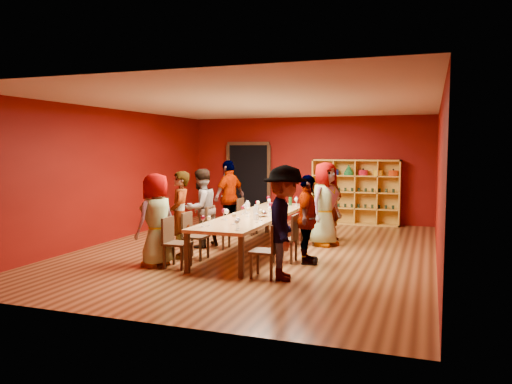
{
  "coord_description": "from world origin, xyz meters",
  "views": [
    {
      "loc": [
        3.36,
        -9.6,
        2.1
      ],
      "look_at": [
        -0.26,
        0.68,
        1.15
      ],
      "focal_mm": 35.0,
      "sensor_mm": 36.0,
      "label": 1
    }
  ],
  "objects_px": {
    "person_right_0": "(285,223)",
    "person_right_1": "(307,219)",
    "chair_person_left_2": "(215,225)",
    "chair_person_right_1": "(289,236)",
    "chair_person_left_4": "(245,214)",
    "spittoon_bowl": "(261,213)",
    "person_left_1": "(180,215)",
    "person_right_3": "(325,204)",
    "chair_person_left_0": "(173,240)",
    "person_left_2": "(201,208)",
    "person_left_0": "(156,220)",
    "chair_person_left_1": "(192,233)",
    "tasting_table": "(257,217)",
    "shelving_unit": "(356,189)",
    "chair_person_right_4": "(317,218)",
    "chair_person_right_3": "(311,222)",
    "chair_person_right_0": "(269,248)",
    "person_left_4": "(229,197)",
    "wine_bottle": "(290,200)",
    "person_right_4": "(331,203)"
  },
  "relations": [
    {
      "from": "chair_person_left_1",
      "to": "wine_bottle",
      "type": "bearing_deg",
      "value": 69.14
    },
    {
      "from": "person_left_4",
      "to": "spittoon_bowl",
      "type": "height_order",
      "value": "person_left_4"
    },
    {
      "from": "chair_person_left_1",
      "to": "wine_bottle",
      "type": "relative_size",
      "value": 2.75
    },
    {
      "from": "shelving_unit",
      "to": "chair_person_left_2",
      "type": "distance_m",
      "value": 4.98
    },
    {
      "from": "chair_person_left_2",
      "to": "chair_person_right_1",
      "type": "height_order",
      "value": "same"
    },
    {
      "from": "tasting_table",
      "to": "person_right_1",
      "type": "xyz_separation_m",
      "value": [
        1.25,
        -0.8,
        0.12
      ]
    },
    {
      "from": "chair_person_left_0",
      "to": "wine_bottle",
      "type": "relative_size",
      "value": 2.75
    },
    {
      "from": "chair_person_left_0",
      "to": "person_left_2",
      "type": "bearing_deg",
      "value": 100.3
    },
    {
      "from": "wine_bottle",
      "to": "chair_person_left_4",
      "type": "bearing_deg",
      "value": -174.63
    },
    {
      "from": "person_left_4",
      "to": "tasting_table",
      "type": "bearing_deg",
      "value": 54.11
    },
    {
      "from": "person_left_1",
      "to": "person_right_4",
      "type": "relative_size",
      "value": 0.97
    },
    {
      "from": "person_left_2",
      "to": "chair_person_right_4",
      "type": "distance_m",
      "value": 2.77
    },
    {
      "from": "chair_person_left_1",
      "to": "wine_bottle",
      "type": "xyz_separation_m",
      "value": [
        1.12,
        2.94,
        0.38
      ]
    },
    {
      "from": "chair_person_left_1",
      "to": "person_right_0",
      "type": "bearing_deg",
      "value": -22.42
    },
    {
      "from": "person_left_4",
      "to": "chair_person_right_0",
      "type": "relative_size",
      "value": 2.04
    },
    {
      "from": "chair_person_left_1",
      "to": "tasting_table",
      "type": "bearing_deg",
      "value": 51.4
    },
    {
      "from": "person_left_1",
      "to": "person_right_0",
      "type": "relative_size",
      "value": 0.91
    },
    {
      "from": "tasting_table",
      "to": "spittoon_bowl",
      "type": "height_order",
      "value": "spittoon_bowl"
    },
    {
      "from": "wine_bottle",
      "to": "spittoon_bowl",
      "type": "bearing_deg",
      "value": -90.89
    },
    {
      "from": "wine_bottle",
      "to": "person_left_4",
      "type": "bearing_deg",
      "value": -176.04
    },
    {
      "from": "tasting_table",
      "to": "chair_person_right_3",
      "type": "distance_m",
      "value": 1.36
    },
    {
      "from": "person_left_2",
      "to": "person_right_3",
      "type": "xyz_separation_m",
      "value": [
        2.46,
        1.05,
        0.07
      ]
    },
    {
      "from": "person_right_4",
      "to": "wine_bottle",
      "type": "height_order",
      "value": "person_right_4"
    },
    {
      "from": "person_left_4",
      "to": "chair_person_right_1",
      "type": "height_order",
      "value": "person_left_4"
    },
    {
      "from": "person_left_2",
      "to": "chair_person_right_1",
      "type": "bearing_deg",
      "value": 93.79
    },
    {
      "from": "person_left_0",
      "to": "person_left_2",
      "type": "xyz_separation_m",
      "value": [
        0.01,
        1.81,
        0.0
      ]
    },
    {
      "from": "person_left_2",
      "to": "person_left_4",
      "type": "height_order",
      "value": "person_left_4"
    },
    {
      "from": "person_left_1",
      "to": "chair_person_left_4",
      "type": "xyz_separation_m",
      "value": [
        0.26,
        2.84,
        -0.34
      ]
    },
    {
      "from": "chair_person_right_1",
      "to": "person_right_3",
      "type": "height_order",
      "value": "person_right_3"
    },
    {
      "from": "tasting_table",
      "to": "person_left_4",
      "type": "xyz_separation_m",
      "value": [
        -1.31,
        1.7,
        0.21
      ]
    },
    {
      "from": "person_left_1",
      "to": "tasting_table",
      "type": "bearing_deg",
      "value": 109.68
    },
    {
      "from": "chair_person_left_1",
      "to": "person_left_2",
      "type": "distance_m",
      "value": 1.17
    },
    {
      "from": "shelving_unit",
      "to": "person_left_2",
      "type": "distance_m",
      "value": 5.12
    },
    {
      "from": "person_right_1",
      "to": "person_left_0",
      "type": "bearing_deg",
      "value": 105.0
    },
    {
      "from": "chair_person_left_0",
      "to": "chair_person_left_4",
      "type": "xyz_separation_m",
      "value": [
        0.0,
        3.57,
        0.0
      ]
    },
    {
      "from": "chair_person_left_1",
      "to": "person_right_4",
      "type": "bearing_deg",
      "value": 52.48
    },
    {
      "from": "chair_person_right_0",
      "to": "spittoon_bowl",
      "type": "bearing_deg",
      "value": 113.1
    },
    {
      "from": "shelving_unit",
      "to": "wine_bottle",
      "type": "relative_size",
      "value": 7.42
    },
    {
      "from": "tasting_table",
      "to": "person_left_4",
      "type": "bearing_deg",
      "value": 127.71
    },
    {
      "from": "chair_person_left_4",
      "to": "spittoon_bowl",
      "type": "bearing_deg",
      "value": -61.23
    },
    {
      "from": "person_left_1",
      "to": "person_right_3",
      "type": "distance_m",
      "value": 3.19
    },
    {
      "from": "shelving_unit",
      "to": "chair_person_left_1",
      "type": "bearing_deg",
      "value": -112.91
    },
    {
      "from": "person_left_0",
      "to": "chair_person_left_2",
      "type": "xyz_separation_m",
      "value": [
        0.34,
        1.81,
        -0.34
      ]
    },
    {
      "from": "shelving_unit",
      "to": "chair_person_left_1",
      "type": "relative_size",
      "value": 2.7
    },
    {
      "from": "person_right_0",
      "to": "person_right_1",
      "type": "bearing_deg",
      "value": -17.42
    },
    {
      "from": "person_left_2",
      "to": "chair_person_right_3",
      "type": "bearing_deg",
      "value": 138.63
    },
    {
      "from": "person_right_3",
      "to": "person_right_4",
      "type": "height_order",
      "value": "person_right_3"
    },
    {
      "from": "chair_person_left_0",
      "to": "wine_bottle",
      "type": "bearing_deg",
      "value": 73.03
    },
    {
      "from": "person_left_1",
      "to": "chair_person_right_4",
      "type": "xyz_separation_m",
      "value": [
        2.08,
        2.78,
        -0.34
      ]
    },
    {
      "from": "chair_person_right_4",
      "to": "chair_person_left_0",
      "type": "bearing_deg",
      "value": -117.36
    }
  ]
}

